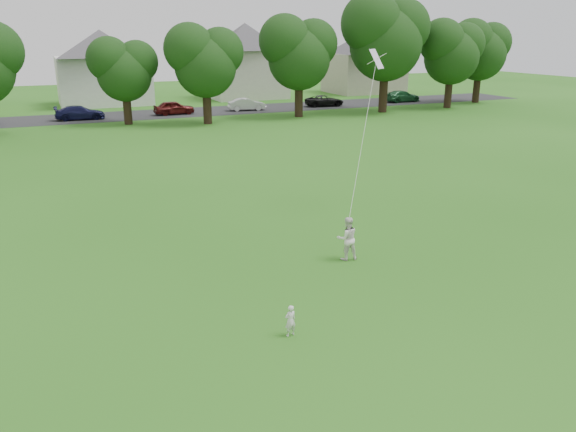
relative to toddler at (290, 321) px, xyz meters
name	(u,v)px	position (x,y,z in m)	size (l,w,h in m)	color
ground	(333,316)	(1.46, 0.47, -0.42)	(160.00, 160.00, 0.00)	#266216
street	(119,116)	(1.46, 42.47, -0.41)	(90.00, 7.00, 0.01)	#2D2D30
toddler	(290,321)	(0.00, 0.00, 0.00)	(0.31, 0.20, 0.84)	silver
older_boy	(347,238)	(3.77, 3.85, 0.32)	(0.72, 0.56, 1.49)	white
kite	(364,135)	(5.76, 6.35, 3.25)	(2.48, 2.95, 8.23)	white
tree_row	(157,46)	(4.16, 35.91, 5.89)	(80.00, 8.89, 11.20)	black
parked_cars	(147,109)	(3.93, 41.47, 0.19)	(64.50, 2.41, 1.28)	black
house_row	(95,59)	(0.81, 52.47, 4.34)	(76.86, 13.27, 9.91)	silver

